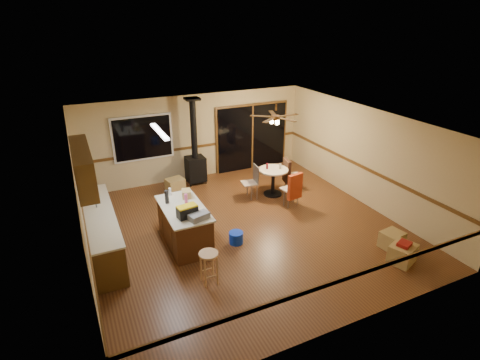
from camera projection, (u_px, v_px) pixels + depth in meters
floor at (245, 228)px, 9.04m from camera, size 7.00×7.00×0.00m
ceiling at (246, 123)px, 7.99m from camera, size 7.00×7.00×0.00m
wall_back at (196, 137)px, 11.42m from camera, size 7.00×0.00×7.00m
wall_front at (347, 264)px, 5.62m from camera, size 7.00×0.00×7.00m
wall_left at (81, 210)px, 7.16m from camera, size 0.00×7.00×7.00m
wall_right at (365, 156)px, 9.87m from camera, size 0.00×7.00×7.00m
chair_rail at (245, 191)px, 8.64m from camera, size 7.00×7.00×0.08m
window at (143, 138)px, 10.68m from camera, size 1.72×0.10×1.32m
sliding_door at (252, 138)px, 12.21m from camera, size 2.52×0.10×2.10m
lower_cabinets at (102, 233)px, 8.05m from camera, size 0.60×3.00×0.86m
countertop at (98, 214)px, 7.87m from camera, size 0.64×3.04×0.04m
upper_cabinets at (83, 167)px, 7.57m from camera, size 0.35×2.00×0.80m
kitchen_island at (184, 225)px, 8.28m from camera, size 0.88×1.68×0.90m
wood_stove at (195, 160)px, 11.20m from camera, size 0.55×0.50×2.52m
ceiling_fan at (276, 119)px, 9.84m from camera, size 0.24×0.24×0.55m
fluorescent_strip at (159, 132)px, 7.56m from camera, size 0.10×1.20×0.04m
toolbox_grey at (199, 216)px, 7.61m from camera, size 0.46×0.34×0.13m
toolbox_black at (187, 212)px, 7.68m from camera, size 0.44×0.28×0.23m
toolbox_yellow_lid at (187, 206)px, 7.62m from camera, size 0.43×0.27×0.03m
box_on_island at (186, 194)px, 8.52m from camera, size 0.25×0.31×0.18m
bottle_dark at (167, 197)px, 8.22m from camera, size 0.09×0.09×0.31m
bottle_pink at (186, 199)px, 8.25m from camera, size 0.08×0.08×0.22m
bottle_white at (170, 192)px, 8.60m from camera, size 0.07×0.07×0.18m
bar_stool at (209, 268)px, 7.07m from camera, size 0.40×0.40×0.67m
blue_bucket at (236, 238)px, 8.41m from camera, size 0.35×0.35×0.27m
dining_table at (273, 177)px, 10.52m from camera, size 0.83×0.83×0.78m
glass_red at (267, 166)px, 10.41m from camera, size 0.08×0.08×0.16m
glass_cream at (280, 166)px, 10.42m from camera, size 0.08×0.08×0.15m
chair_left at (253, 178)px, 10.34m from camera, size 0.45×0.45×0.51m
chair_near at (294, 186)px, 9.82m from camera, size 0.49×0.52×0.70m
chair_right at (288, 171)px, 10.77m from camera, size 0.54×0.50×0.70m
box_under_window at (175, 185)px, 10.85m from camera, size 0.56×0.49×0.39m
box_corner_a at (402, 254)px, 7.73m from camera, size 0.65×0.60×0.40m
box_corner_b at (392, 240)px, 8.23m from camera, size 0.51×0.46×0.37m
box_small_red at (404, 244)px, 7.63m from camera, size 0.33×0.31×0.07m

